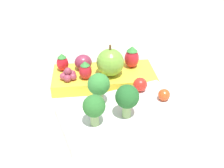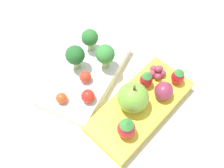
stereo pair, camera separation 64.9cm
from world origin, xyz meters
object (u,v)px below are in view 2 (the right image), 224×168
Objects in this scene: plum at (164,91)px; broccoli_floret_0 at (75,56)px; grape_cluster at (157,72)px; strawberry_1 at (178,76)px; apple at (132,99)px; cherry_tomato_0 at (61,98)px; strawberry_2 at (126,128)px; broccoli_floret_2 at (90,38)px; cherry_tomato_2 at (85,77)px; cherry_tomato_1 at (88,96)px; strawberry_0 at (146,79)px; bento_box_savoury at (86,74)px; bento_box_fruit at (140,107)px; broccoli_floret_1 at (105,55)px.

broccoli_floret_0 is at bearing 103.25° from plum.
strawberry_1 is at bearing -79.91° from grape_cluster.
broccoli_floret_0 is 0.14m from apple.
strawberry_2 is (0.02, -0.14, 0.01)m from cherry_tomato_0.
apple reaches higher than broccoli_floret_2.
strawberry_2 reaches higher than cherry_tomato_2.
strawberry_0 is at bearing -38.04° from cherry_tomato_1.
bento_box_savoury is 0.13m from strawberry_0.
bento_box_fruit is at bearing -159.97° from strawberry_0.
bento_box_savoury is 6.44× the size of grape_cluster.
strawberry_0 is (0.04, -0.12, 0.03)m from bento_box_savoury.
cherry_tomato_1 is at bearing -52.09° from cherry_tomato_0.
bento_box_fruit is 10.68× the size of cherry_tomato_0.
plum is at bearing -31.72° from bento_box_fruit.
broccoli_floret_0 is 1.00× the size of broccoli_floret_1.
strawberry_2 reaches higher than grape_cluster.
broccoli_floret_0 is 0.87× the size of apple.
cherry_tomato_0 is 0.06m from cherry_tomato_2.
plum reaches higher than cherry_tomato_2.
broccoli_floret_0 is at bearing 54.01° from cherry_tomato_1.
broccoli_floret_1 is at bearing 92.77° from plum.
apple reaches higher than bento_box_fruit.
broccoli_floret_2 reaches higher than strawberry_2.
bento_box_fruit is 0.05m from apple.
cherry_tomato_0 is 0.17m from strawberry_0.
apple reaches higher than cherry_tomato_1.
strawberry_2 is (-0.06, -0.16, -0.01)m from broccoli_floret_0.
strawberry_0 is 1.12× the size of grape_cluster.
grape_cluster is at bearing 6.28° from bento_box_fruit.
cherry_tomato_0 is at bearing -161.46° from broccoli_floret_0.
cherry_tomato_0 is at bearing 143.01° from grape_cluster.
broccoli_floret_0 is at bearing 93.53° from bento_box_savoury.
broccoli_floret_1 is 0.10m from strawberry_0.
bento_box_savoury is 0.07m from cherry_tomato_1.
strawberry_2 is at bearing 170.99° from strawberry_1.
apple is 0.10m from grape_cluster.
bento_box_fruit is 6.07× the size of plum.
cherry_tomato_2 is at bearing 44.51° from cherry_tomato_1.
cherry_tomato_2 is 0.11m from apple.
grape_cluster is (0.09, -0.00, -0.02)m from apple.
strawberry_2 is at bearing 171.21° from plum.
cherry_tomato_2 is 0.63× the size of plum.
cherry_tomato_2 is at bearing 130.60° from grape_cluster.
cherry_tomato_1 is at bearing 141.96° from strawberry_0.
bento_box_fruit is 0.16m from broccoli_floret_0.
cherry_tomato_2 is at bearing -139.86° from bento_box_savoury.
strawberry_2 is (-0.15, 0.02, 0.00)m from strawberry_1.
broccoli_floret_1 is 0.09m from cherry_tomato_1.
broccoli_floret_2 is at bearing 71.75° from bento_box_fruit.
strawberry_1 is at bearing -80.72° from broccoli_floret_2.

